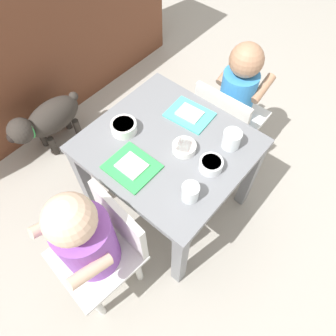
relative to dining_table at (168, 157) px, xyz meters
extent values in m
plane|color=#9E998E|center=(0.00, 0.00, -0.39)|extent=(7.00, 7.00, 0.00)
cube|color=brown|center=(0.00, 1.05, 0.08)|extent=(1.88, 0.39, 0.94)
cube|color=slate|center=(0.00, 0.00, 0.07)|extent=(0.55, 0.59, 0.03)
cube|color=slate|center=(-0.24, -0.27, -0.16)|extent=(0.04, 0.04, 0.44)
cube|color=slate|center=(0.24, -0.27, -0.16)|extent=(0.04, 0.04, 0.44)
cube|color=slate|center=(-0.24, 0.27, -0.16)|extent=(0.04, 0.04, 0.44)
cube|color=slate|center=(0.24, 0.27, -0.16)|extent=(0.04, 0.04, 0.44)
cube|color=silver|center=(-0.44, -0.03, -0.12)|extent=(0.31, 0.31, 0.02)
cube|color=silver|center=(-0.32, -0.05, 0.00)|extent=(0.05, 0.27, 0.22)
cylinder|color=purple|center=(-0.44, -0.03, 0.02)|extent=(0.19, 0.19, 0.25)
sphere|color=beige|center=(-0.45, -0.03, 0.22)|extent=(0.15, 0.15, 0.15)
cylinder|color=silver|center=(-0.53, 0.08, -0.26)|extent=(0.03, 0.03, 0.26)
cylinder|color=silver|center=(-0.56, -0.12, -0.26)|extent=(0.03, 0.03, 0.26)
cylinder|color=silver|center=(-0.33, 0.05, -0.26)|extent=(0.03, 0.03, 0.26)
cylinder|color=silver|center=(-0.36, -0.14, -0.26)|extent=(0.03, 0.03, 0.26)
cylinder|color=beige|center=(-0.48, 0.07, 0.08)|extent=(0.15, 0.06, 0.09)
cylinder|color=beige|center=(-0.50, -0.13, 0.08)|extent=(0.15, 0.06, 0.09)
cube|color=silver|center=(0.44, -0.03, -0.12)|extent=(0.29, 0.29, 0.02)
cube|color=silver|center=(0.32, -0.03, 0.00)|extent=(0.03, 0.27, 0.22)
cylinder|color=#388CD8|center=(0.44, -0.03, 0.02)|extent=(0.16, 0.16, 0.25)
sphere|color=#A87A5B|center=(0.45, -0.03, 0.20)|extent=(0.14, 0.14, 0.14)
cylinder|color=silver|center=(0.55, -0.12, -0.26)|extent=(0.03, 0.03, 0.26)
cylinder|color=silver|center=(0.54, 0.08, -0.26)|extent=(0.03, 0.03, 0.26)
cylinder|color=silver|center=(0.35, -0.13, -0.26)|extent=(0.03, 0.03, 0.26)
cylinder|color=silver|center=(0.34, 0.07, -0.26)|extent=(0.03, 0.03, 0.26)
cylinder|color=#A87A5B|center=(0.50, -0.11, 0.08)|extent=(0.15, 0.04, 0.09)
cylinder|color=#A87A5B|center=(0.49, 0.06, 0.08)|extent=(0.15, 0.04, 0.09)
ellipsoid|color=#332D28|center=(-0.08, 0.71, -0.20)|extent=(0.31, 0.16, 0.17)
sphere|color=#332D28|center=(-0.26, 0.71, -0.15)|extent=(0.13, 0.13, 0.13)
sphere|color=black|center=(-0.31, 0.71, -0.16)|extent=(0.06, 0.06, 0.06)
torus|color=green|center=(-0.22, 0.71, -0.17)|extent=(0.03, 0.11, 0.11)
sphere|color=#332D28|center=(0.06, 0.71, -0.16)|extent=(0.05, 0.05, 0.05)
cylinder|color=#332D28|center=(-0.17, 0.76, -0.33)|extent=(0.04, 0.04, 0.12)
cylinder|color=#332D28|center=(-0.17, 0.67, -0.33)|extent=(0.04, 0.04, 0.12)
cylinder|color=#332D28|center=(0.00, 0.76, -0.33)|extent=(0.04, 0.04, 0.12)
cylinder|color=#332D28|center=(0.00, 0.66, -0.33)|extent=(0.04, 0.04, 0.12)
cube|color=green|center=(-0.16, 0.03, 0.09)|extent=(0.15, 0.17, 0.01)
cube|color=white|center=(-0.16, 0.03, 0.09)|extent=(0.08, 0.09, 0.01)
cube|color=#4CC6BC|center=(0.16, 0.03, 0.09)|extent=(0.15, 0.18, 0.01)
cube|color=white|center=(0.16, 0.03, 0.09)|extent=(0.08, 0.10, 0.01)
cylinder|color=white|center=(-0.13, -0.20, 0.12)|extent=(0.06, 0.06, 0.07)
cylinder|color=silver|center=(-0.13, -0.20, 0.10)|extent=(0.05, 0.05, 0.03)
cylinder|color=white|center=(0.14, -0.18, 0.12)|extent=(0.07, 0.07, 0.07)
cylinder|color=silver|center=(0.14, -0.18, 0.11)|extent=(0.06, 0.06, 0.05)
cylinder|color=white|center=(0.02, -0.06, 0.10)|extent=(0.09, 0.09, 0.03)
cylinder|color=#D84C33|center=(0.02, -0.06, 0.11)|extent=(0.07, 0.07, 0.01)
cylinder|color=white|center=(-0.06, 0.17, 0.10)|extent=(0.10, 0.10, 0.04)
cylinder|color=#B26633|center=(-0.06, 0.17, 0.12)|extent=(0.08, 0.08, 0.01)
cylinder|color=white|center=(0.01, -0.19, 0.10)|extent=(0.08, 0.08, 0.04)
cylinder|color=gold|center=(0.01, -0.19, 0.12)|extent=(0.07, 0.07, 0.01)
camera|label=1|loc=(-0.55, -0.47, 1.01)|focal=33.61mm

